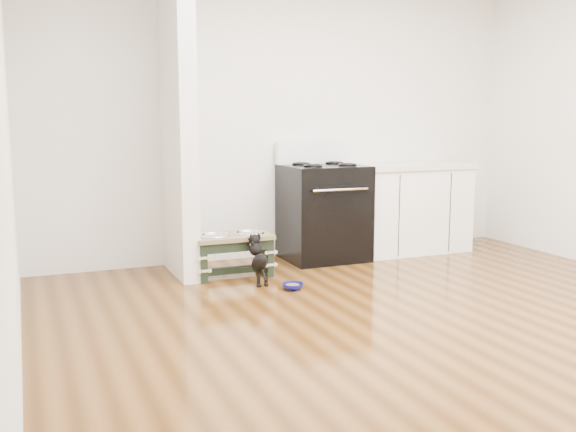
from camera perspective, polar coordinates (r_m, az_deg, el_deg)
The scene contains 8 objects.
ground at distance 4.40m, azimuth 12.63°, elevation -9.67°, with size 5.00×5.00×0.00m, color #44250C.
room_shell at distance 4.18m, azimuth 13.38°, elevation 11.90°, with size 5.00×5.00×5.00m.
partition_wall at distance 5.63m, azimuth -9.78°, elevation 8.38°, with size 0.15×0.80×2.70m, color silver.
oven_range at distance 6.23m, azimuth 3.18°, elevation 0.46°, with size 0.76×0.69×1.14m.
cabinet_run at distance 6.73m, azimuth 10.64°, elevation 0.73°, with size 1.24×0.64×0.91m.
dog_feeder at distance 5.59m, azimuth -4.94°, elevation -2.75°, with size 0.67×0.36×0.38m.
puppy at distance 5.34m, azimuth -2.68°, elevation -3.68°, with size 0.12×0.35×0.41m.
floor_bowl at distance 5.20m, azimuth 0.42°, elevation -6.27°, with size 0.17×0.17×0.05m.
Camera 1 is at (-2.44, -3.39, 1.37)m, focal length 40.00 mm.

